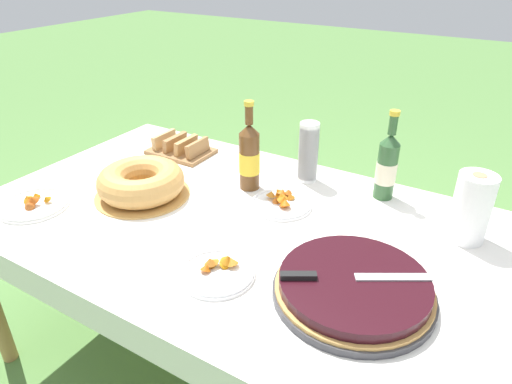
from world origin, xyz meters
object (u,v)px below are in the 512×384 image
Objects in this scene: berry_tart at (354,287)px; snack_plate_near at (217,271)px; paper_towel_roll at (471,208)px; bread_board at (181,148)px; cider_bottle_green at (387,166)px; bundt_cake at (141,182)px; snack_plate_left at (33,204)px; cup_stack at (308,152)px; cider_bottle_amber at (249,157)px; serving_knife at (343,276)px; snack_plate_right at (282,202)px.

snack_plate_near is at bearing -162.55° from berry_tart.
paper_towel_roll is 0.83× the size of bread_board.
cider_bottle_green is at bearing 4.75° from bread_board.
paper_towel_roll is at bearing 16.57° from bundt_cake.
cider_bottle_green reaches higher than berry_tart.
snack_plate_left is (-0.99, -0.68, -0.11)m from cider_bottle_green.
bundt_cake is at bearing 155.13° from snack_plate_near.
berry_tart is 1.79× the size of cup_stack.
berry_tart is at bearing -8.02° from bundt_cake.
cider_bottle_amber is at bearing -175.60° from paper_towel_roll.
snack_plate_left is (-1.06, -0.12, -0.05)m from serving_knife.
berry_tart reaches higher than snack_plate_near.
cup_stack is at bearing 92.23° from serving_knife.
snack_plate_near is (-0.34, -0.11, -0.02)m from berry_tart.
bundt_cake reaches higher than snack_plate_right.
cider_bottle_green reaches higher than snack_plate_right.
snack_plate_right is at bearing 93.52° from snack_plate_near.
bundt_cake reaches higher than snack_plate_left.
snack_plate_left is at bearing -145.37° from cider_bottle_green.
berry_tart is 1.77× the size of snack_plate_left.
cup_stack is 0.64m from snack_plate_near.
cup_stack is 0.58m from bread_board.
bundt_cake is 1.44× the size of snack_plate_left.
bread_board is (-0.12, 0.36, -0.03)m from bundt_cake.
snack_plate_left is 0.89× the size of bread_board.
serving_knife is 1.55× the size of paper_towel_roll.
snack_plate_right is (-0.27, -0.24, -0.11)m from cider_bottle_green.
snack_plate_right is at bearing 31.74° from snack_plate_left.
cup_stack is 1.10× the size of snack_plate_near.
paper_towel_roll is (0.56, 0.11, 0.09)m from snack_plate_right.
serving_knife is 1.03× the size of cider_bottle_amber.
cider_bottle_amber reaches higher than paper_towel_roll.
cider_bottle_green is at bearing 34.63° from snack_plate_left.
snack_plate_left is at bearing -156.52° from paper_towel_roll.
bundt_cake is 1.05× the size of cider_bottle_green.
cider_bottle_amber is at bearing -157.35° from cider_bottle_green.
cider_bottle_amber is (-0.51, 0.38, 0.06)m from serving_knife.
cup_stack is 0.99× the size of snack_plate_left.
snack_plate_left is at bearing -172.86° from berry_tart.
berry_tart is at bearing -39.86° from snack_plate_right.
cider_bottle_green is 0.48m from cider_bottle_amber.
bread_board is at bearing -174.96° from cup_stack.
cup_stack is 0.88× the size of bread_board.
cup_stack is 0.97m from snack_plate_left.
snack_plate_near is at bearing -24.87° from bundt_cake.
snack_plate_right is at bearing 22.62° from bundt_cake.
cup_stack is (0.45, 0.41, 0.06)m from bundt_cake.
berry_tart is at bearing -34.31° from cider_bottle_amber.
bundt_cake is 1.46× the size of cup_stack.
berry_tart is at bearing 7.14° from snack_plate_left.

